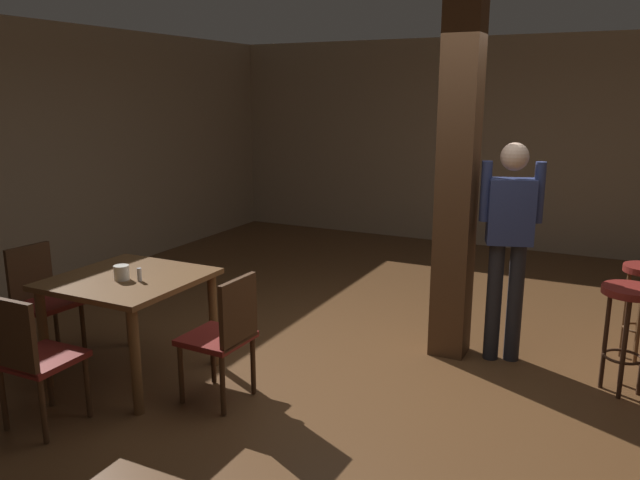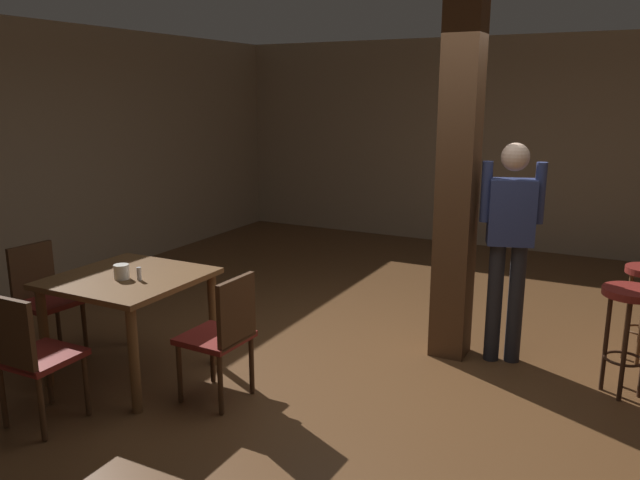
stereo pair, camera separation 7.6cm
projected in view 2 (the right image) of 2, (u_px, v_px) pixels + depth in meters
The scene contains 12 objects.
ground_plane at pixel (380, 374), 4.73m from camera, with size 10.80×10.80×0.00m, color brown.
wall_back at pixel (509, 145), 8.29m from camera, with size 8.00×0.10×2.80m, color gray.
wall_left at pixel (9, 162), 6.20m from camera, with size 0.10×9.00×2.80m, color gray.
pillar at pixel (458, 183), 4.79m from camera, with size 0.28×0.28×2.80m, color #4C301C.
dining_table at pixel (129, 292), 4.57m from camera, with size 0.99×0.99×0.78m.
chair_east at pixel (223, 332), 4.20m from camera, with size 0.43×0.43×0.89m.
chair_south at pixel (30, 353), 3.86m from camera, with size 0.43×0.43×0.89m.
chair_west at pixel (43, 294), 4.99m from camera, with size 0.46×0.46×0.89m.
napkin_cup at pixel (122, 272), 4.46m from camera, with size 0.11×0.11×0.11m, color silver.
salt_shaker at pixel (139, 274), 4.43m from camera, with size 0.03×0.03×0.09m, color silver.
standing_person at pixel (510, 238), 4.75m from camera, with size 0.47×0.29×1.72m.
bar_stool_near at pixel (629, 314), 4.29m from camera, with size 0.38×0.38×0.78m.
Camera 2 is at (1.60, -4.09, 2.08)m, focal length 35.00 mm.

